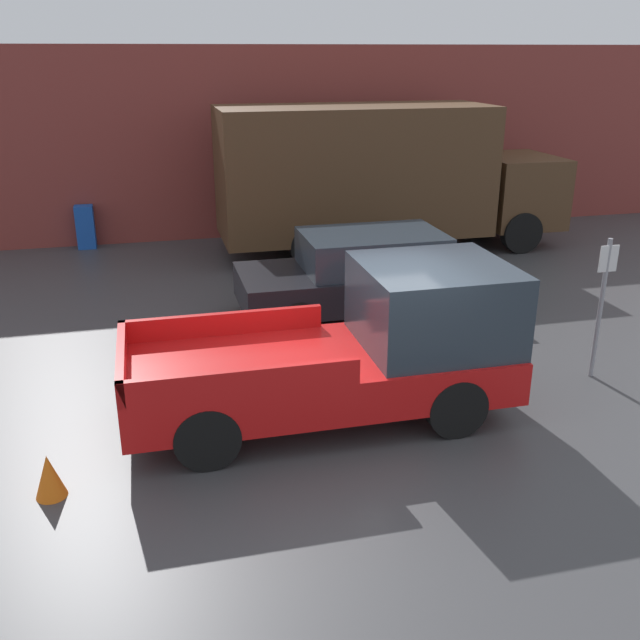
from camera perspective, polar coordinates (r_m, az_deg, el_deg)
The scene contains 8 objects.
ground_plane at distance 9.85m, azimuth 3.74°, elevation -8.25°, with size 60.00×60.00×0.00m, color #3D3D3F.
building_wall at distance 19.40m, azimuth -6.00°, elevation 13.82°, with size 28.00×0.15×4.92m.
pickup_truck at distance 9.72m, azimuth 3.18°, elevation -2.23°, with size 5.22×2.10×2.08m.
car at distance 13.57m, azimuth 3.76°, elevation 3.74°, with size 4.75×2.01×1.59m.
delivery_truck at distance 17.95m, azimuth 4.64°, elevation 11.50°, with size 8.62×2.55×3.55m.
parking_sign at distance 11.52m, azimuth 21.61°, elevation 1.46°, with size 0.30×0.07×2.21m.
newspaper_box at distance 19.28m, azimuth -18.25°, elevation 7.08°, with size 0.45×0.40×1.10m.
traffic_cone at distance 8.80m, azimuth -20.85°, elevation -11.59°, with size 0.35×0.35×0.53m.
Camera 1 is at (-2.67, -8.19, 4.77)m, focal length 40.00 mm.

